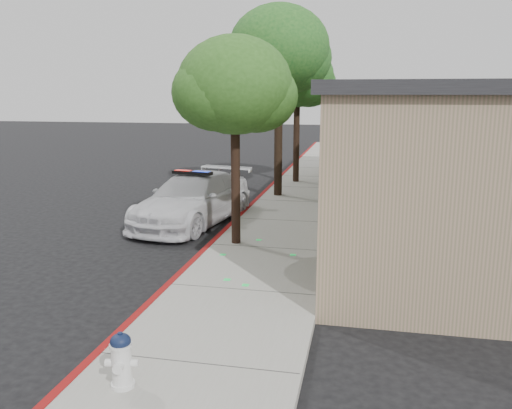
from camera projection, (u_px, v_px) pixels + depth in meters
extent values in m
plane|color=black|center=(166.00, 290.00, 10.90)|extent=(120.00, 120.00, 0.00)
cube|color=gray|center=(268.00, 250.00, 13.44)|extent=(3.20, 60.00, 0.15)
cube|color=maroon|center=(210.00, 246.00, 13.75)|extent=(0.14, 60.00, 0.16)
cube|color=#9E7F67|center=(447.00, 154.00, 17.78)|extent=(7.00, 20.00, 4.00)
cube|color=black|center=(452.00, 90.00, 17.34)|extent=(7.30, 20.30, 0.24)
cube|color=black|center=(325.00, 196.00, 10.82)|extent=(0.08, 1.48, 1.68)
cube|color=black|center=(334.00, 174.00, 13.70)|extent=(0.08, 1.48, 1.68)
cube|color=black|center=(339.00, 160.00, 16.57)|extent=(0.08, 1.48, 1.68)
cube|color=black|center=(343.00, 150.00, 19.45)|extent=(0.08, 1.48, 1.68)
cube|color=black|center=(346.00, 143.00, 22.32)|extent=(0.08, 1.48, 1.68)
cube|color=black|center=(349.00, 137.00, 25.19)|extent=(0.08, 1.48, 1.68)
cube|color=black|center=(350.00, 133.00, 28.07)|extent=(0.08, 1.48, 1.68)
imported|color=silver|center=(193.00, 199.00, 16.39)|extent=(3.09, 5.66, 1.56)
cube|color=black|center=(192.00, 173.00, 16.21)|extent=(1.23, 0.49, 0.10)
cube|color=red|center=(183.00, 172.00, 16.33)|extent=(0.55, 0.33, 0.11)
cube|color=#0D2AEC|center=(201.00, 173.00, 16.10)|extent=(0.55, 0.33, 0.11)
cylinder|color=silver|center=(123.00, 384.00, 7.05)|extent=(0.32, 0.32, 0.06)
cylinder|color=silver|center=(122.00, 365.00, 6.99)|extent=(0.27, 0.27, 0.53)
cylinder|color=silver|center=(121.00, 345.00, 6.93)|extent=(0.31, 0.31, 0.04)
ellipsoid|color=#0E1834|center=(120.00, 341.00, 6.92)|extent=(0.28, 0.28, 0.21)
cylinder|color=#0E1834|center=(120.00, 335.00, 6.90)|extent=(0.07, 0.07, 0.06)
cylinder|color=silver|center=(110.00, 363.00, 6.99)|extent=(0.13, 0.12, 0.11)
cylinder|color=silver|center=(134.00, 363.00, 6.98)|extent=(0.13, 0.12, 0.11)
cylinder|color=silver|center=(118.00, 368.00, 6.82)|extent=(0.15, 0.14, 0.13)
cylinder|color=black|center=(236.00, 182.00, 13.53)|extent=(0.24, 0.24, 3.26)
ellipsoid|color=#285319|center=(235.00, 85.00, 13.02)|extent=(2.90, 2.90, 2.46)
ellipsoid|color=#285319|center=(255.00, 96.00, 13.20)|extent=(2.17, 2.17, 1.85)
ellipsoid|color=#285319|center=(217.00, 92.00, 12.91)|extent=(2.26, 2.26, 1.93)
cylinder|color=black|center=(278.00, 138.00, 19.94)|extent=(0.31, 0.31, 4.44)
ellipsoid|color=#184E1B|center=(279.00, 48.00, 19.25)|extent=(3.72, 3.72, 3.16)
ellipsoid|color=#184E1B|center=(292.00, 58.00, 19.66)|extent=(3.00, 3.00, 2.55)
ellipsoid|color=#184E1B|center=(266.00, 54.00, 19.09)|extent=(2.88, 2.88, 2.45)
cylinder|color=black|center=(296.00, 140.00, 23.17)|extent=(0.27, 0.27, 3.67)
ellipsoid|color=#2D561B|center=(297.00, 76.00, 22.59)|extent=(3.14, 3.14, 2.67)
ellipsoid|color=#2D561B|center=(309.00, 84.00, 22.89)|extent=(2.41, 2.41, 2.05)
ellipsoid|color=#2D561B|center=(291.00, 81.00, 22.31)|extent=(2.52, 2.52, 2.14)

